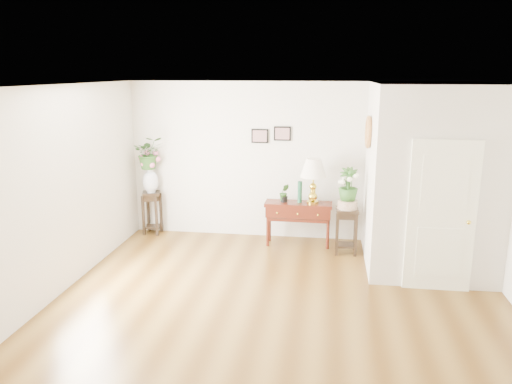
% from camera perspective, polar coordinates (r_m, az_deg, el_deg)
% --- Properties ---
extents(floor, '(6.00, 5.50, 0.02)m').
position_cam_1_polar(floor, '(6.70, 2.76, -12.66)').
color(floor, brown).
rests_on(floor, ground).
extents(ceiling, '(6.00, 5.50, 0.02)m').
position_cam_1_polar(ceiling, '(6.01, 3.07, 12.03)').
color(ceiling, white).
rests_on(ceiling, ground).
extents(wall_back, '(6.00, 0.02, 2.80)m').
position_cam_1_polar(wall_back, '(8.89, 4.61, 3.46)').
color(wall_back, silver).
rests_on(wall_back, ground).
extents(wall_front, '(6.00, 0.02, 2.80)m').
position_cam_1_polar(wall_front, '(3.63, -1.36, -11.94)').
color(wall_front, silver).
rests_on(wall_front, ground).
extents(wall_left, '(0.02, 5.50, 2.80)m').
position_cam_1_polar(wall_left, '(7.13, -21.84, -0.04)').
color(wall_left, silver).
rests_on(wall_left, ground).
extents(partition, '(1.80, 1.95, 2.80)m').
position_cam_1_polar(partition, '(8.06, 19.20, 1.68)').
color(partition, silver).
rests_on(partition, floor).
extents(door, '(0.90, 0.05, 2.10)m').
position_cam_1_polar(door, '(7.19, 20.42, -2.70)').
color(door, white).
rests_on(door, floor).
extents(art_print_left, '(0.30, 0.02, 0.25)m').
position_cam_1_polar(art_print_left, '(8.86, 0.44, 6.42)').
color(art_print_left, black).
rests_on(art_print_left, wall_back).
extents(art_print_right, '(0.30, 0.02, 0.25)m').
position_cam_1_polar(art_print_right, '(8.81, 3.03, 6.69)').
color(art_print_right, black).
rests_on(art_print_right, wall_back).
extents(wall_ornament, '(0.07, 0.51, 0.51)m').
position_cam_1_polar(wall_ornament, '(7.95, 12.71, 6.71)').
color(wall_ornament, '#C28448').
rests_on(wall_ornament, partition).
extents(console_table, '(1.15, 0.39, 0.77)m').
position_cam_1_polar(console_table, '(8.71, 4.83, -3.64)').
color(console_table, '#3D160A').
rests_on(console_table, floor).
extents(table_lamp, '(0.53, 0.53, 0.78)m').
position_cam_1_polar(table_lamp, '(8.51, 6.54, 1.02)').
color(table_lamp, gold).
rests_on(table_lamp, console_table).
extents(green_vase, '(0.08, 0.08, 0.38)m').
position_cam_1_polar(green_vase, '(8.56, 5.02, -0.10)').
color(green_vase, '#1A4C33').
rests_on(green_vase, console_table).
extents(potted_plant, '(0.19, 0.17, 0.30)m').
position_cam_1_polar(potted_plant, '(8.59, 3.24, -0.17)').
color(potted_plant, '#28551E').
rests_on(potted_plant, console_table).
extents(plant_stand_a, '(0.39, 0.39, 0.80)m').
position_cam_1_polar(plant_stand_a, '(9.49, -11.78, -2.34)').
color(plant_stand_a, black).
rests_on(plant_stand_a, floor).
extents(porcelain_vase, '(0.37, 0.37, 0.49)m').
position_cam_1_polar(porcelain_vase, '(9.34, -11.96, 1.34)').
color(porcelain_vase, white).
rests_on(porcelain_vase, plant_stand_a).
extents(lily_arrangement, '(0.68, 0.64, 0.60)m').
position_cam_1_polar(lily_arrangement, '(9.25, -12.11, 4.21)').
color(lily_arrangement, '#28551E').
rests_on(lily_arrangement, porcelain_vase).
extents(plant_stand_b, '(0.38, 0.38, 0.77)m').
position_cam_1_polar(plant_stand_b, '(8.45, 10.28, -4.39)').
color(plant_stand_b, black).
rests_on(plant_stand_b, floor).
extents(ceramic_bowl, '(0.39, 0.39, 0.14)m').
position_cam_1_polar(ceramic_bowl, '(8.32, 10.42, -1.35)').
color(ceramic_bowl, '#C2B2A0').
rests_on(ceramic_bowl, plant_stand_b).
extents(narcissus, '(0.36, 0.36, 0.56)m').
position_cam_1_polar(narcissus, '(8.24, 10.51, 0.81)').
color(narcissus, '#28551E').
rests_on(narcissus, ceramic_bowl).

